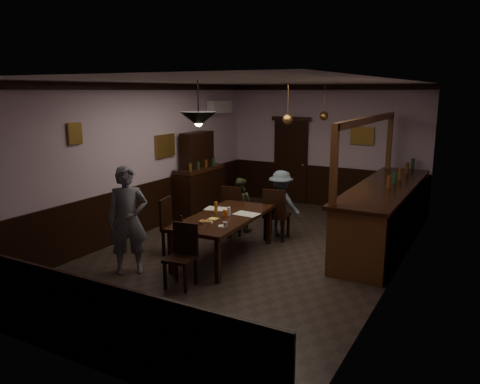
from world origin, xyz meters
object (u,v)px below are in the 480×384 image
Objects in this scene: chair_side at (172,224)px; bar_counter at (384,213)px; pendant_brass_mid at (288,120)px; sideboard at (199,183)px; chair_far_right at (276,212)px; dining_table at (224,219)px; person_seated_right at (281,204)px; pendant_iron at (198,119)px; person_seated_left at (240,204)px; pendant_brass_far at (324,116)px; chair_near at (183,252)px; person_standing at (128,220)px; coffee_cup at (225,224)px; soda_can at (225,214)px; chair_far_left at (234,208)px.

chair_side is 0.24× the size of bar_counter.
sideboard is at bearing 172.09° from pendant_brass_mid.
chair_side is at bearing -121.48° from pendant_brass_mid.
dining_table is at bearing 66.52° from chair_far_right.
chair_side is at bearing -66.76° from sideboard.
person_seated_right is at bearing -13.76° from sideboard.
chair_far_right is 2.82m from pendant_iron.
person_seated_left is 1.37× the size of pendant_brass_far.
chair_near is 0.55× the size of person_standing.
dining_table is 3.33× the size of pendant_iron.
pendant_brass_mid is 1.00× the size of pendant_brass_far.
coffee_cup is at bearing -12.20° from person_standing.
soda_can is 1.78m from pendant_iron.
person_standing is 5.14m from pendant_brass_far.
bar_counter reaches higher than soda_can.
coffee_cup is 4.23m from pendant_brass_far.
bar_counter is at bearing 42.91° from dining_table.
bar_counter is 6.28× the size of pendant_iron.
dining_table is 1.35m from chair_far_right.
chair_far_left is 2.03m from coffee_cup.
bar_counter is (2.79, 0.57, 0.05)m from person_seated_left.
pendant_brass_mid is (-1.89, -0.28, 1.70)m from bar_counter.
person_seated_left is at bearing 95.03° from chair_near.
person_standing is 3.58m from sideboard.
person_seated_right reaches higher than coffee_cup.
sideboard is at bearing 132.25° from soda_can.
chair_far_left is 0.58× the size of person_standing.
sideboard is 3.92m from pendant_iron.
person_standing is at bearing 172.25° from chair_near.
person_seated_right is 1.96m from bar_counter.
person_seated_right is at bearing 179.26° from person_seated_left.
pendant_iron is at bearing -14.41° from person_standing.
sideboard is 0.45× the size of bar_counter.
chair_far_left is at bearing 95.94° from chair_near.
coffee_cup is at bearing -116.66° from chair_side.
bar_counter is at bearing 8.28° from pendant_brass_mid.
person_standing is at bearing -113.12° from pendant_brass_mid.
chair_far_left is at bearing 113.66° from soda_can.
chair_far_right is 2.04m from bar_counter.
pendant_brass_far reaches higher than person_seated_left.
person_seated_left reaches higher than soda_can.
chair_far_right is 2.03m from chair_side.
pendant_iron is 0.83× the size of pendant_brass_mid.
person_seated_left is 1.71m from soda_can.
bar_counter is at bearing 50.32° from chair_near.
soda_can reaches higher than coffee_cup.
coffee_cup is at bearing 95.25° from person_seated_right.
person_seated_left is 0.91m from person_seated_right.
chair_near is at bearing -87.21° from pendant_iron.
person_seated_left reaches higher than chair_far_right.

